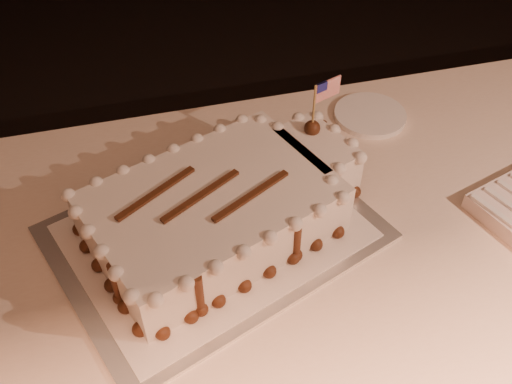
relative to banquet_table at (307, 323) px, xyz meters
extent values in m
cube|color=beige|center=(0.00, 0.00, 0.00)|extent=(2.40, 0.80, 0.75)
cube|color=white|center=(-0.20, 0.01, 0.38)|extent=(0.67, 0.59, 0.01)
cube|color=silver|center=(-0.20, 0.01, 0.38)|extent=(0.60, 0.53, 0.00)
cube|color=silver|center=(-0.20, 0.01, 0.43)|extent=(0.49, 0.41, 0.10)
cube|color=silver|center=(0.02, 0.09, 0.43)|extent=(0.15, 0.18, 0.10)
sphere|color=#4C2613|center=(-0.32, -0.19, 0.39)|extent=(0.03, 0.03, 0.03)
sphere|color=#4C2613|center=(-0.28, -0.17, 0.39)|extent=(0.03, 0.03, 0.03)
sphere|color=#4C2613|center=(-0.23, -0.15, 0.39)|extent=(0.03, 0.03, 0.03)
sphere|color=#4C2613|center=(-0.18, -0.13, 0.39)|extent=(0.03, 0.03, 0.03)
sphere|color=#4C2613|center=(-0.13, -0.12, 0.39)|extent=(0.03, 0.03, 0.03)
sphere|color=#4C2613|center=(-0.08, -0.10, 0.39)|extent=(0.03, 0.03, 0.03)
sphere|color=#4C2613|center=(-0.03, -0.08, 0.39)|extent=(0.03, 0.03, 0.03)
sphere|color=#4C2613|center=(0.01, -0.06, 0.39)|extent=(0.03, 0.03, 0.03)
sphere|color=#4C2613|center=(0.01, -0.02, 0.39)|extent=(0.03, 0.03, 0.03)
sphere|color=#4C2613|center=(0.03, 0.01, 0.39)|extent=(0.03, 0.03, 0.03)
sphere|color=#4C2613|center=(0.08, 0.03, 0.39)|extent=(0.03, 0.03, 0.03)
sphere|color=#4C2613|center=(0.08, 0.07, 0.39)|extent=(0.03, 0.03, 0.03)
sphere|color=#4C2613|center=(0.06, 0.12, 0.39)|extent=(0.03, 0.03, 0.03)
sphere|color=#4C2613|center=(0.05, 0.16, 0.39)|extent=(0.03, 0.03, 0.03)
sphere|color=#4C2613|center=(0.01, 0.17, 0.39)|extent=(0.03, 0.03, 0.03)
sphere|color=#4C2613|center=(-0.04, 0.15, 0.39)|extent=(0.03, 0.03, 0.03)
sphere|color=#4C2613|center=(-0.07, 0.18, 0.39)|extent=(0.03, 0.03, 0.03)
sphere|color=#4C2613|center=(-0.10, 0.19, 0.39)|extent=(0.03, 0.03, 0.03)
sphere|color=#4C2613|center=(-0.15, 0.17, 0.39)|extent=(0.03, 0.03, 0.03)
sphere|color=#4C2613|center=(-0.20, 0.16, 0.39)|extent=(0.03, 0.03, 0.03)
sphere|color=#4C2613|center=(-0.25, 0.14, 0.39)|extent=(0.03, 0.03, 0.03)
sphere|color=#4C2613|center=(-0.30, 0.12, 0.39)|extent=(0.03, 0.03, 0.03)
sphere|color=#4C2613|center=(-0.34, 0.10, 0.39)|extent=(0.03, 0.03, 0.03)
sphere|color=#4C2613|center=(-0.39, 0.08, 0.39)|extent=(0.03, 0.03, 0.03)
sphere|color=#4C2613|center=(-0.44, 0.06, 0.39)|extent=(0.03, 0.03, 0.03)
sphere|color=#4C2613|center=(-0.43, 0.02, 0.39)|extent=(0.03, 0.03, 0.03)
sphere|color=#4C2613|center=(-0.41, -0.03, 0.39)|extent=(0.03, 0.03, 0.03)
sphere|color=#4C2613|center=(-0.39, -0.08, 0.39)|extent=(0.03, 0.03, 0.03)
sphere|color=#4C2613|center=(-0.38, -0.13, 0.39)|extent=(0.03, 0.03, 0.03)
sphere|color=#4C2613|center=(-0.36, -0.17, 0.39)|extent=(0.03, 0.03, 0.03)
sphere|color=silver|center=(-0.32, -0.19, 0.48)|extent=(0.03, 0.03, 0.03)
sphere|color=silver|center=(-0.28, -0.17, 0.48)|extent=(0.03, 0.03, 0.03)
sphere|color=silver|center=(-0.23, -0.15, 0.48)|extent=(0.03, 0.03, 0.03)
sphere|color=silver|center=(-0.18, -0.13, 0.48)|extent=(0.03, 0.03, 0.03)
sphere|color=silver|center=(-0.13, -0.12, 0.48)|extent=(0.03, 0.03, 0.03)
sphere|color=silver|center=(-0.08, -0.10, 0.48)|extent=(0.03, 0.03, 0.03)
sphere|color=silver|center=(-0.03, -0.08, 0.48)|extent=(0.03, 0.03, 0.03)
sphere|color=silver|center=(0.01, -0.06, 0.48)|extent=(0.03, 0.03, 0.03)
sphere|color=silver|center=(0.01, -0.02, 0.48)|extent=(0.03, 0.03, 0.03)
sphere|color=silver|center=(0.03, 0.01, 0.48)|extent=(0.03, 0.03, 0.03)
sphere|color=silver|center=(0.08, 0.03, 0.48)|extent=(0.03, 0.03, 0.03)
sphere|color=silver|center=(0.08, 0.07, 0.48)|extent=(0.03, 0.03, 0.03)
sphere|color=silver|center=(0.06, 0.12, 0.48)|extent=(0.03, 0.03, 0.03)
sphere|color=silver|center=(0.05, 0.16, 0.48)|extent=(0.03, 0.03, 0.03)
sphere|color=silver|center=(0.01, 0.17, 0.48)|extent=(0.03, 0.03, 0.03)
sphere|color=silver|center=(-0.04, 0.15, 0.48)|extent=(0.03, 0.03, 0.03)
sphere|color=silver|center=(-0.07, 0.18, 0.48)|extent=(0.03, 0.03, 0.03)
sphere|color=silver|center=(-0.10, 0.19, 0.48)|extent=(0.03, 0.03, 0.03)
sphere|color=silver|center=(-0.15, 0.17, 0.48)|extent=(0.03, 0.03, 0.03)
sphere|color=silver|center=(-0.20, 0.16, 0.48)|extent=(0.03, 0.03, 0.03)
sphere|color=silver|center=(-0.25, 0.14, 0.48)|extent=(0.03, 0.03, 0.03)
sphere|color=silver|center=(-0.30, 0.12, 0.48)|extent=(0.03, 0.03, 0.03)
sphere|color=silver|center=(-0.34, 0.10, 0.48)|extent=(0.03, 0.03, 0.03)
sphere|color=silver|center=(-0.39, 0.08, 0.48)|extent=(0.03, 0.03, 0.03)
sphere|color=silver|center=(-0.44, 0.06, 0.48)|extent=(0.03, 0.03, 0.03)
sphere|color=silver|center=(-0.43, 0.02, 0.48)|extent=(0.03, 0.03, 0.03)
sphere|color=silver|center=(-0.41, -0.03, 0.48)|extent=(0.03, 0.03, 0.03)
sphere|color=silver|center=(-0.39, -0.08, 0.48)|extent=(0.03, 0.03, 0.03)
sphere|color=silver|center=(-0.38, -0.13, 0.48)|extent=(0.03, 0.03, 0.03)
sphere|color=silver|center=(-0.36, -0.17, 0.48)|extent=(0.03, 0.03, 0.03)
cylinder|color=#4C2613|center=(-0.26, -0.16, 0.43)|extent=(0.01, 0.01, 0.09)
sphere|color=#4C2613|center=(-0.26, -0.16, 0.39)|extent=(0.02, 0.02, 0.02)
cylinder|color=#4C2613|center=(-0.08, -0.10, 0.43)|extent=(0.01, 0.01, 0.09)
sphere|color=#4C2613|center=(-0.08, -0.10, 0.39)|extent=(0.02, 0.02, 0.02)
cylinder|color=#4C2613|center=(0.03, 0.01, 0.43)|extent=(0.01, 0.01, 0.09)
sphere|color=#4C2613|center=(0.03, 0.01, 0.39)|extent=(0.02, 0.02, 0.02)
cylinder|color=#4C2613|center=(0.05, 0.15, 0.43)|extent=(0.01, 0.01, 0.09)
sphere|color=#4C2613|center=(0.05, 0.15, 0.39)|extent=(0.02, 0.02, 0.02)
cylinder|color=#4C2613|center=(-0.07, 0.20, 0.43)|extent=(0.01, 0.01, 0.09)
sphere|color=#4C2613|center=(-0.07, 0.20, 0.39)|extent=(0.02, 0.02, 0.02)
cylinder|color=#4C2613|center=(-0.25, 0.14, 0.43)|extent=(0.01, 0.01, 0.09)
sphere|color=#4C2613|center=(-0.25, 0.14, 0.39)|extent=(0.02, 0.02, 0.02)
cylinder|color=#4C2613|center=(-0.44, 0.07, 0.43)|extent=(0.01, 0.01, 0.09)
sphere|color=#4C2613|center=(-0.44, 0.07, 0.39)|extent=(0.02, 0.02, 0.02)
cylinder|color=#4C2613|center=(-0.38, -0.11, 0.43)|extent=(0.01, 0.01, 0.09)
sphere|color=#4C2613|center=(-0.38, -0.11, 0.39)|extent=(0.02, 0.02, 0.02)
cube|color=#4C2613|center=(-0.29, 0.02, 0.49)|extent=(0.15, 0.10, 0.01)
cube|color=#4C2613|center=(-0.22, 0.00, 0.49)|extent=(0.15, 0.10, 0.01)
cube|color=#4C2613|center=(-0.14, -0.02, 0.49)|extent=(0.15, 0.09, 0.01)
sphere|color=#4C2613|center=(0.02, 0.12, 0.49)|extent=(0.03, 0.03, 0.03)
cylinder|color=tan|center=(0.02, 0.12, 0.53)|extent=(0.00, 0.00, 0.12)
cube|color=red|center=(0.05, 0.13, 0.57)|extent=(0.05, 0.02, 0.04)
cube|color=navy|center=(0.03, 0.13, 0.58)|extent=(0.02, 0.01, 0.02)
cube|color=white|center=(0.31, -0.13, 0.41)|extent=(0.06, 0.15, 0.01)
cylinder|color=white|center=(0.21, 0.26, 0.38)|extent=(0.16, 0.16, 0.01)
camera|label=1|loc=(-0.30, -0.69, 1.17)|focal=40.00mm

